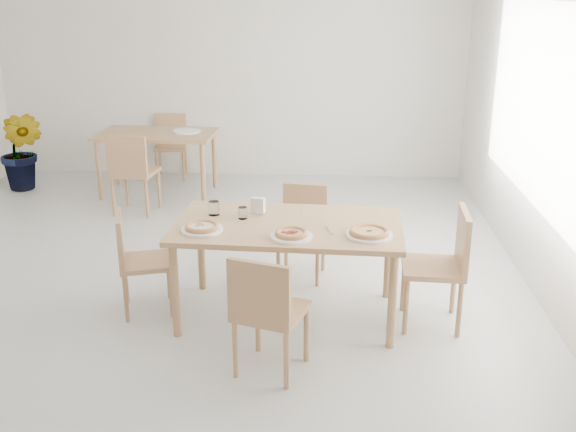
# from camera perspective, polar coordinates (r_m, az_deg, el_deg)

# --- Properties ---
(room) EXTENTS (7.28, 7.00, 7.00)m
(room) POSITION_cam_1_polar(r_m,az_deg,el_deg) (5.78, 20.70, 8.71)
(room) COLOR beige
(room) RESTS_ON ground
(main_table) EXTENTS (1.71, 1.02, 0.75)m
(main_table) POSITION_cam_1_polar(r_m,az_deg,el_deg) (4.98, -0.00, -1.43)
(main_table) COLOR tan
(main_table) RESTS_ON ground
(chair_south) EXTENTS (0.52, 0.52, 0.84)m
(chair_south) POSITION_cam_1_polar(r_m,az_deg,el_deg) (4.29, -1.86, -7.77)
(chair_south) COLOR tan
(chair_south) RESTS_ON ground
(chair_north) EXTENTS (0.44, 0.44, 0.79)m
(chair_north) POSITION_cam_1_polar(r_m,az_deg,el_deg) (5.80, 1.28, -0.70)
(chair_north) COLOR tan
(chair_north) RESTS_ON ground
(chair_west) EXTENTS (0.49, 0.49, 0.80)m
(chair_west) POSITION_cam_1_polar(r_m,az_deg,el_deg) (5.26, -12.78, -3.30)
(chair_west) COLOR tan
(chair_west) RESTS_ON ground
(chair_east) EXTENTS (0.46, 0.46, 0.89)m
(chair_east) POSITION_cam_1_polar(r_m,az_deg,el_deg) (5.04, 13.15, -3.63)
(chair_east) COLOR tan
(chair_east) RESTS_ON ground
(plate_margherita) EXTENTS (0.33, 0.33, 0.02)m
(plate_margherita) POSITION_cam_1_polar(r_m,az_deg,el_deg) (4.74, 6.88, -1.59)
(plate_margherita) COLOR white
(plate_margherita) RESTS_ON main_table
(plate_mushroom) EXTENTS (0.30, 0.30, 0.02)m
(plate_mushroom) POSITION_cam_1_polar(r_m,az_deg,el_deg) (4.84, -7.29, -1.16)
(plate_mushroom) COLOR white
(plate_mushroom) RESTS_ON main_table
(plate_pepperoni) EXTENTS (0.30, 0.30, 0.02)m
(plate_pepperoni) POSITION_cam_1_polar(r_m,az_deg,el_deg) (4.68, 0.28, -1.73)
(plate_pepperoni) COLOR white
(plate_pepperoni) RESTS_ON main_table
(pizza_margherita) EXTENTS (0.36, 0.36, 0.03)m
(pizza_margherita) POSITION_cam_1_polar(r_m,az_deg,el_deg) (4.73, 6.89, -1.34)
(pizza_margherita) COLOR tan
(pizza_margherita) RESTS_ON plate_margherita
(pizza_mushroom) EXTENTS (0.31, 0.31, 0.03)m
(pizza_mushroom) POSITION_cam_1_polar(r_m,az_deg,el_deg) (4.84, -7.30, -0.90)
(pizza_mushroom) COLOR tan
(pizza_mushroom) RESTS_ON plate_mushroom
(pizza_pepperoni) EXTENTS (0.29, 0.29, 0.03)m
(pizza_pepperoni) POSITION_cam_1_polar(r_m,az_deg,el_deg) (4.67, 0.28, -1.46)
(pizza_pepperoni) COLOR tan
(pizza_pepperoni) RESTS_ON plate_pepperoni
(tumbler_a) EXTENTS (0.08, 0.08, 0.11)m
(tumbler_a) POSITION_cam_1_polar(r_m,az_deg,el_deg) (5.15, -6.29, 0.66)
(tumbler_a) COLOR white
(tumbler_a) RESTS_ON main_table
(tumbler_b) EXTENTS (0.07, 0.07, 0.09)m
(tumbler_b) POSITION_cam_1_polar(r_m,az_deg,el_deg) (5.05, -3.86, 0.26)
(tumbler_b) COLOR white
(tumbler_b) RESTS_ON main_table
(napkin_holder) EXTENTS (0.12, 0.08, 0.13)m
(napkin_holder) POSITION_cam_1_polar(r_m,az_deg,el_deg) (5.15, -2.56, 0.84)
(napkin_holder) COLOR silver
(napkin_holder) RESTS_ON main_table
(fork_a) EXTENTS (0.07, 0.18, 0.01)m
(fork_a) POSITION_cam_1_polar(r_m,az_deg,el_deg) (4.82, 3.51, -1.20)
(fork_a) COLOR silver
(fork_a) RESTS_ON main_table
(fork_b) EXTENTS (0.05, 0.17, 0.01)m
(fork_b) POSITION_cam_1_polar(r_m,az_deg,el_deg) (5.27, 1.36, 0.61)
(fork_b) COLOR silver
(fork_b) RESTS_ON main_table
(second_table) EXTENTS (1.40, 0.84, 0.75)m
(second_table) POSITION_cam_1_polar(r_m,az_deg,el_deg) (8.18, -11.03, 6.32)
(second_table) COLOR tan
(second_table) RESTS_ON ground
(chair_back_s) EXTENTS (0.49, 0.49, 0.90)m
(chair_back_s) POSITION_cam_1_polar(r_m,az_deg,el_deg) (7.50, -13.10, 3.96)
(chair_back_s) COLOR tan
(chair_back_s) RESTS_ON ground
(chair_back_n) EXTENTS (0.45, 0.45, 0.81)m
(chair_back_n) POSITION_cam_1_polar(r_m,az_deg,el_deg) (8.97, -9.88, 6.26)
(chair_back_n) COLOR tan
(chair_back_n) RESTS_ON ground
(plate_empty) EXTENTS (0.33, 0.33, 0.02)m
(plate_empty) POSITION_cam_1_polar(r_m,az_deg,el_deg) (8.13, -8.60, 7.11)
(plate_empty) COLOR white
(plate_empty) RESTS_ON second_table
(potted_plant) EXTENTS (0.58, 0.49, 0.97)m
(potted_plant) POSITION_cam_1_polar(r_m,az_deg,el_deg) (8.85, -21.58, 5.13)
(potted_plant) COLOR #285D1B
(potted_plant) RESTS_ON ground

